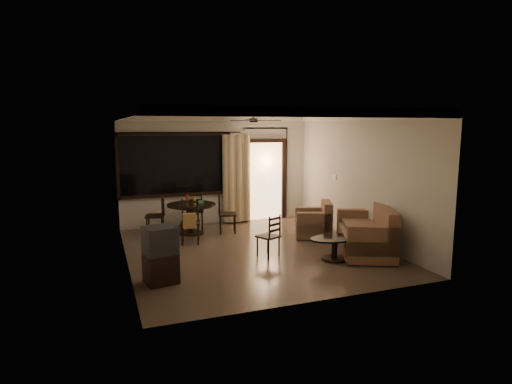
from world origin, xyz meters
name	(u,v)px	position (x,y,z in m)	size (l,w,h in m)	color
ground	(254,250)	(0.00, 0.00, 0.00)	(5.50, 5.50, 0.00)	#7F6651
room_shell	(251,155)	(0.59, 1.77, 1.83)	(5.50, 6.70, 5.50)	beige
dining_table	(191,210)	(-0.90, 1.82, 0.57)	(1.15, 1.15, 0.94)	black
dining_chair_west	(156,223)	(-1.71, 2.02, 0.28)	(0.51, 0.51, 0.95)	black
dining_chair_east	(227,221)	(-0.09, 1.62, 0.28)	(0.51, 0.51, 0.95)	black
dining_chair_south	(190,230)	(-1.11, 0.99, 0.31)	(0.51, 0.55, 0.95)	black
dining_chair_north	(195,217)	(-0.71, 2.29, 0.28)	(0.51, 0.51, 0.95)	black
tv_cabinet	(161,255)	(-2.05, -1.21, 0.47)	(0.58, 0.54, 0.94)	black
sofa	(368,235)	(2.11, -0.97, 0.38)	(1.59, 1.99, 0.94)	#4B2622
armchair	(315,223)	(1.72, 0.54, 0.33)	(1.05, 1.05, 0.80)	#4B2622
coffee_table	(335,245)	(1.24, -1.12, 0.29)	(1.00, 0.60, 0.44)	black
side_chair	(269,244)	(0.14, -0.48, 0.25)	(0.50, 0.50, 0.85)	black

